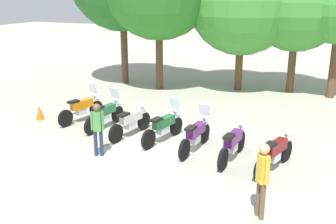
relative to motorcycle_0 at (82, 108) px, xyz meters
name	(u,v)px	position (x,y,z in m)	size (l,w,h in m)	color
ground_plane	(162,142)	(3.69, -0.83, -0.52)	(80.00, 80.00, 0.00)	#ADA899
motorcycle_0	(82,108)	(0.00, 0.00, 0.00)	(0.77, 2.16, 1.37)	black
motorcycle_1	(105,114)	(1.23, -0.32, 0.00)	(0.64, 2.19, 1.37)	black
motorcycle_2	(131,122)	(2.46, -0.69, -0.01)	(0.72, 2.17, 0.99)	black
motorcycle_3	(164,126)	(3.70, -0.72, 0.00)	(0.77, 2.16, 1.37)	black
motorcycle_4	(196,135)	(4.93, -1.06, 0.00)	(0.62, 2.19, 1.37)	black
motorcycle_5	(233,144)	(6.16, -1.31, -0.01)	(0.62, 2.19, 0.99)	black
motorcycle_6	(275,153)	(7.40, -1.53, -0.01)	(0.86, 2.12, 0.99)	black
person_0	(262,175)	(7.47, -4.10, 0.51)	(0.32, 0.36, 1.74)	brown
person_1	(98,126)	(2.37, -2.58, 0.43)	(0.40, 0.28, 1.64)	#232D4C
tree_2	(242,0)	(4.34, 7.19, 3.85)	(5.22, 5.22, 6.98)	brown
tree_3	(298,2)	(6.78, 7.80, 3.78)	(4.64, 4.64, 6.63)	brown
traffic_cone	(40,113)	(-1.64, -0.47, -0.24)	(0.32, 0.32, 0.55)	orange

